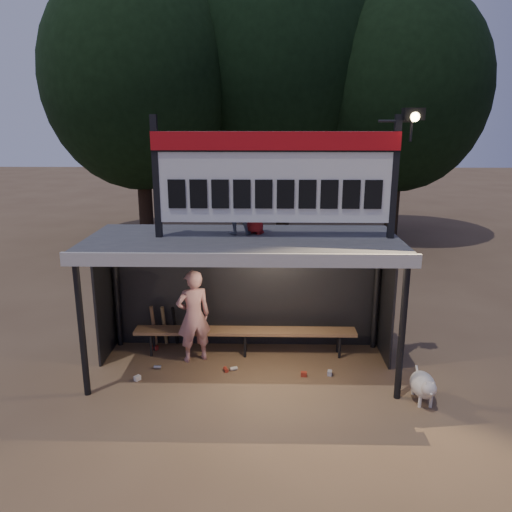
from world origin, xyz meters
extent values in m
plane|color=brown|center=(0.00, 0.00, 0.00)|extent=(80.00, 80.00, 0.00)
imported|color=silver|center=(-0.89, 0.31, 0.83)|extent=(0.72, 0.61, 1.66)
imported|color=slate|center=(-0.11, 0.24, 2.81)|extent=(0.49, 0.39, 0.98)
imported|color=#A11A18|center=(0.19, 0.29, 2.74)|extent=(0.49, 0.45, 0.85)
cube|color=#404043|center=(0.00, 0.00, 2.26)|extent=(5.00, 2.00, 0.12)
cube|color=silver|center=(0.00, -1.02, 2.22)|extent=(5.10, 0.06, 0.20)
cylinder|color=black|center=(-2.40, -0.90, 1.10)|extent=(0.10, 0.10, 2.20)
cylinder|color=black|center=(2.40, -0.90, 1.10)|extent=(0.10, 0.10, 2.20)
cylinder|color=black|center=(-2.40, 0.90, 1.10)|extent=(0.10, 0.10, 2.20)
cylinder|color=black|center=(2.40, 0.90, 1.10)|extent=(0.10, 0.10, 2.20)
cube|color=black|center=(0.00, 1.00, 1.10)|extent=(5.00, 0.04, 2.20)
cube|color=black|center=(-2.50, 0.50, 1.10)|extent=(0.04, 1.00, 2.20)
cube|color=black|center=(2.50, 0.50, 1.10)|extent=(0.04, 1.00, 2.20)
cylinder|color=black|center=(0.00, 1.00, 2.15)|extent=(5.00, 0.06, 0.06)
cube|color=black|center=(-1.35, 0.00, 3.27)|extent=(0.10, 0.10, 1.90)
cube|color=black|center=(2.35, 0.00, 3.27)|extent=(0.10, 0.10, 1.90)
cube|color=silver|center=(0.50, 0.00, 3.27)|extent=(3.80, 0.08, 1.40)
cube|color=red|center=(0.50, -0.05, 3.83)|extent=(3.80, 0.04, 0.28)
cube|color=black|center=(0.50, -0.06, 3.68)|extent=(3.80, 0.02, 0.03)
cube|color=black|center=(-1.03, -0.05, 3.02)|extent=(0.27, 0.03, 0.45)
cube|color=black|center=(-0.69, -0.05, 3.02)|extent=(0.27, 0.03, 0.45)
cube|color=black|center=(-0.35, -0.05, 3.02)|extent=(0.27, 0.03, 0.45)
cube|color=black|center=(-0.01, -0.05, 3.02)|extent=(0.27, 0.03, 0.45)
cube|color=black|center=(0.33, -0.05, 3.02)|extent=(0.27, 0.03, 0.45)
cube|color=black|center=(0.67, -0.05, 3.02)|extent=(0.27, 0.03, 0.45)
cube|color=black|center=(1.01, -0.05, 3.02)|extent=(0.27, 0.03, 0.45)
cube|color=black|center=(1.35, -0.05, 3.02)|extent=(0.27, 0.03, 0.45)
cube|color=black|center=(1.69, -0.05, 3.02)|extent=(0.27, 0.03, 0.45)
cube|color=black|center=(2.03, -0.05, 3.02)|extent=(0.27, 0.03, 0.45)
cylinder|color=black|center=(2.30, 0.00, 4.12)|extent=(0.50, 0.04, 0.04)
cylinder|color=black|center=(2.55, 0.00, 3.97)|extent=(0.04, 0.04, 0.30)
cube|color=black|center=(2.55, -0.05, 4.22)|extent=(0.30, 0.22, 0.18)
sphere|color=#FFD88C|center=(2.55, -0.14, 4.18)|extent=(0.14, 0.14, 0.14)
cube|color=olive|center=(0.00, 0.55, 0.45)|extent=(4.00, 0.35, 0.06)
cylinder|color=black|center=(-1.70, 0.43, 0.23)|extent=(0.05, 0.05, 0.45)
cylinder|color=black|center=(-1.70, 0.67, 0.23)|extent=(0.05, 0.05, 0.45)
cylinder|color=black|center=(0.00, 0.43, 0.23)|extent=(0.05, 0.05, 0.45)
cylinder|color=black|center=(0.00, 0.67, 0.23)|extent=(0.05, 0.05, 0.45)
cylinder|color=black|center=(1.70, 0.43, 0.23)|extent=(0.05, 0.05, 0.45)
cylinder|color=black|center=(1.70, 0.67, 0.23)|extent=(0.05, 0.05, 0.45)
cylinder|color=black|center=(-4.00, 10.00, 1.87)|extent=(0.50, 0.50, 3.74)
ellipsoid|color=black|center=(-4.00, 10.00, 5.53)|extent=(6.46, 6.46, 7.48)
cylinder|color=#302115|center=(1.00, 11.50, 2.09)|extent=(0.50, 0.50, 4.18)
ellipsoid|color=black|center=(1.00, 11.50, 6.18)|extent=(7.22, 7.22, 8.36)
cylinder|color=black|center=(5.00, 10.50, 1.76)|extent=(0.50, 0.50, 3.52)
ellipsoid|color=black|center=(5.00, 10.50, 5.20)|extent=(6.08, 6.08, 7.04)
ellipsoid|color=beige|center=(2.75, -0.98, 0.27)|extent=(0.36, 0.58, 0.36)
sphere|color=beige|center=(2.75, -1.26, 0.36)|extent=(0.22, 0.22, 0.22)
cone|color=beige|center=(2.75, -1.36, 0.34)|extent=(0.10, 0.10, 0.10)
cone|color=beige|center=(2.70, -1.28, 0.46)|extent=(0.06, 0.06, 0.07)
cone|color=silver|center=(2.80, -1.28, 0.46)|extent=(0.06, 0.06, 0.07)
cylinder|color=beige|center=(2.67, -1.16, 0.09)|extent=(0.05, 0.05, 0.18)
cylinder|color=beige|center=(2.83, -1.16, 0.09)|extent=(0.05, 0.05, 0.18)
cylinder|color=beige|center=(2.67, -0.80, 0.09)|extent=(0.05, 0.05, 0.18)
cylinder|color=silver|center=(2.83, -0.80, 0.09)|extent=(0.05, 0.05, 0.18)
cylinder|color=beige|center=(2.75, -0.68, 0.34)|extent=(0.04, 0.16, 0.14)
cylinder|color=#986E47|center=(-1.72, 0.82, 0.43)|extent=(0.08, 0.27, 0.84)
cylinder|color=olive|center=(-1.52, 0.82, 0.43)|extent=(0.07, 0.30, 0.83)
cylinder|color=black|center=(-1.32, 0.82, 0.43)|extent=(0.07, 0.33, 0.83)
cube|color=#AA301D|center=(1.01, -0.27, 0.04)|extent=(0.10, 0.08, 0.08)
cylinder|color=#A4A4A9|center=(-1.48, -0.05, 0.04)|extent=(0.12, 0.07, 0.07)
cube|color=silver|center=(-1.73, -0.45, 0.04)|extent=(0.12, 0.12, 0.08)
cylinder|color=#B5321F|center=(-0.30, -0.12, 0.04)|extent=(0.10, 0.14, 0.07)
cube|color=#AFAEB3|center=(1.45, -0.21, 0.04)|extent=(0.09, 0.11, 0.08)
cylinder|color=beige|center=(-0.17, -0.08, 0.04)|extent=(0.14, 0.10, 0.07)
cube|color=red|center=(-1.69, 0.69, 0.04)|extent=(0.12, 0.11, 0.08)
camera|label=1|loc=(0.37, -7.80, 4.10)|focal=35.00mm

